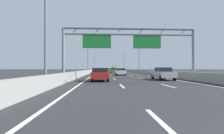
# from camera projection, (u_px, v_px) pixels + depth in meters

# --- Properties ---
(ground_plane) EXTENTS (260.00, 260.00, 0.00)m
(ground_plane) POSITION_uv_depth(u_px,v_px,m) (108.00, 71.00, 100.61)
(ground_plane) COLOR #2D2D30
(lane_dash_left_0) EXTENTS (0.16, 3.00, 0.01)m
(lane_dash_left_0) POSITION_uv_depth(u_px,v_px,m) (163.00, 125.00, 4.16)
(lane_dash_left_0) COLOR white
(lane_dash_left_0) RESTS_ON ground_plane
(lane_dash_left_1) EXTENTS (0.16, 3.00, 0.01)m
(lane_dash_left_1) POSITION_uv_depth(u_px,v_px,m) (122.00, 86.00, 13.14)
(lane_dash_left_1) COLOR white
(lane_dash_left_1) RESTS_ON ground_plane
(lane_dash_left_2) EXTENTS (0.16, 3.00, 0.01)m
(lane_dash_left_2) POSITION_uv_depth(u_px,v_px,m) (114.00, 79.00, 22.13)
(lane_dash_left_2) COLOR white
(lane_dash_left_2) RESTS_ON ground_plane
(lane_dash_left_3) EXTENTS (0.16, 3.00, 0.01)m
(lane_dash_left_3) POSITION_uv_depth(u_px,v_px,m) (111.00, 76.00, 31.12)
(lane_dash_left_3) COLOR white
(lane_dash_left_3) RESTS_ON ground_plane
(lane_dash_left_4) EXTENTS (0.16, 3.00, 0.01)m
(lane_dash_left_4) POSITION_uv_depth(u_px,v_px,m) (109.00, 74.00, 40.10)
(lane_dash_left_4) COLOR white
(lane_dash_left_4) RESTS_ON ground_plane
(lane_dash_left_5) EXTENTS (0.16, 3.00, 0.01)m
(lane_dash_left_5) POSITION_uv_depth(u_px,v_px,m) (108.00, 73.00, 49.09)
(lane_dash_left_5) COLOR white
(lane_dash_left_5) RESTS_ON ground_plane
(lane_dash_left_6) EXTENTS (0.16, 3.00, 0.01)m
(lane_dash_left_6) POSITION_uv_depth(u_px,v_px,m) (107.00, 72.00, 58.08)
(lane_dash_left_6) COLOR white
(lane_dash_left_6) RESTS_ON ground_plane
(lane_dash_left_7) EXTENTS (0.16, 3.00, 0.01)m
(lane_dash_left_7) POSITION_uv_depth(u_px,v_px,m) (107.00, 72.00, 67.06)
(lane_dash_left_7) COLOR white
(lane_dash_left_7) RESTS_ON ground_plane
(lane_dash_left_8) EXTENTS (0.16, 3.00, 0.01)m
(lane_dash_left_8) POSITION_uv_depth(u_px,v_px,m) (106.00, 71.00, 76.05)
(lane_dash_left_8) COLOR white
(lane_dash_left_8) RESTS_ON ground_plane
(lane_dash_left_9) EXTENTS (0.16, 3.00, 0.01)m
(lane_dash_left_9) POSITION_uv_depth(u_px,v_px,m) (106.00, 71.00, 85.04)
(lane_dash_left_9) COLOR white
(lane_dash_left_9) RESTS_ON ground_plane
(lane_dash_left_10) EXTENTS (0.16, 3.00, 0.01)m
(lane_dash_left_10) POSITION_uv_depth(u_px,v_px,m) (105.00, 71.00, 94.02)
(lane_dash_left_10) COLOR white
(lane_dash_left_10) RESTS_ON ground_plane
(lane_dash_left_11) EXTENTS (0.16, 3.00, 0.01)m
(lane_dash_left_11) POSITION_uv_depth(u_px,v_px,m) (105.00, 70.00, 103.01)
(lane_dash_left_11) COLOR white
(lane_dash_left_11) RESTS_ON ground_plane
(lane_dash_left_12) EXTENTS (0.16, 3.00, 0.01)m
(lane_dash_left_12) POSITION_uv_depth(u_px,v_px,m) (105.00, 70.00, 112.00)
(lane_dash_left_12) COLOR white
(lane_dash_left_12) RESTS_ON ground_plane
(lane_dash_left_13) EXTENTS (0.16, 3.00, 0.01)m
(lane_dash_left_13) POSITION_uv_depth(u_px,v_px,m) (105.00, 70.00, 120.98)
(lane_dash_left_13) COLOR white
(lane_dash_left_13) RESTS_ON ground_plane
(lane_dash_left_14) EXTENTS (0.16, 3.00, 0.01)m
(lane_dash_left_14) POSITION_uv_depth(u_px,v_px,m) (105.00, 70.00, 129.97)
(lane_dash_left_14) COLOR white
(lane_dash_left_14) RESTS_ON ground_plane
(lane_dash_left_15) EXTENTS (0.16, 3.00, 0.01)m
(lane_dash_left_15) POSITION_uv_depth(u_px,v_px,m) (105.00, 70.00, 138.95)
(lane_dash_left_15) COLOR white
(lane_dash_left_15) RESTS_ON ground_plane
(lane_dash_left_16) EXTENTS (0.16, 3.00, 0.01)m
(lane_dash_left_16) POSITION_uv_depth(u_px,v_px,m) (104.00, 70.00, 147.94)
(lane_dash_left_16) COLOR white
(lane_dash_left_16) RESTS_ON ground_plane
(lane_dash_left_17) EXTENTS (0.16, 3.00, 0.01)m
(lane_dash_left_17) POSITION_uv_depth(u_px,v_px,m) (104.00, 70.00, 156.93)
(lane_dash_left_17) COLOR white
(lane_dash_left_17) RESTS_ON ground_plane
(lane_dash_right_1) EXTENTS (0.16, 3.00, 0.01)m
(lane_dash_right_1) POSITION_uv_depth(u_px,v_px,m) (168.00, 86.00, 13.34)
(lane_dash_right_1) COLOR white
(lane_dash_right_1) RESTS_ON ground_plane
(lane_dash_right_2) EXTENTS (0.16, 3.00, 0.01)m
(lane_dash_right_2) POSITION_uv_depth(u_px,v_px,m) (142.00, 79.00, 22.32)
(lane_dash_right_2) COLOR white
(lane_dash_right_2) RESTS_ON ground_plane
(lane_dash_right_3) EXTENTS (0.16, 3.00, 0.01)m
(lane_dash_right_3) POSITION_uv_depth(u_px,v_px,m) (130.00, 76.00, 31.31)
(lane_dash_right_3) COLOR white
(lane_dash_right_3) RESTS_ON ground_plane
(lane_dash_right_4) EXTENTS (0.16, 3.00, 0.01)m
(lane_dash_right_4) POSITION_uv_depth(u_px,v_px,m) (124.00, 74.00, 40.30)
(lane_dash_right_4) COLOR white
(lane_dash_right_4) RESTS_ON ground_plane
(lane_dash_right_5) EXTENTS (0.16, 3.00, 0.01)m
(lane_dash_right_5) POSITION_uv_depth(u_px,v_px,m) (120.00, 73.00, 49.28)
(lane_dash_right_5) COLOR white
(lane_dash_right_5) RESTS_ON ground_plane
(lane_dash_right_6) EXTENTS (0.16, 3.00, 0.01)m
(lane_dash_right_6) POSITION_uv_depth(u_px,v_px,m) (118.00, 72.00, 58.27)
(lane_dash_right_6) COLOR white
(lane_dash_right_6) RESTS_ON ground_plane
(lane_dash_right_7) EXTENTS (0.16, 3.00, 0.01)m
(lane_dash_right_7) POSITION_uv_depth(u_px,v_px,m) (116.00, 72.00, 67.26)
(lane_dash_right_7) COLOR white
(lane_dash_right_7) RESTS_ON ground_plane
(lane_dash_right_8) EXTENTS (0.16, 3.00, 0.01)m
(lane_dash_right_8) POSITION_uv_depth(u_px,v_px,m) (114.00, 71.00, 76.24)
(lane_dash_right_8) COLOR white
(lane_dash_right_8) RESTS_ON ground_plane
(lane_dash_right_9) EXTENTS (0.16, 3.00, 0.01)m
(lane_dash_right_9) POSITION_uv_depth(u_px,v_px,m) (113.00, 71.00, 85.23)
(lane_dash_right_9) COLOR white
(lane_dash_right_9) RESTS_ON ground_plane
(lane_dash_right_10) EXTENTS (0.16, 3.00, 0.01)m
(lane_dash_right_10) POSITION_uv_depth(u_px,v_px,m) (112.00, 71.00, 94.22)
(lane_dash_right_10) COLOR white
(lane_dash_right_10) RESTS_ON ground_plane
(lane_dash_right_11) EXTENTS (0.16, 3.00, 0.01)m
(lane_dash_right_11) POSITION_uv_depth(u_px,v_px,m) (111.00, 70.00, 103.20)
(lane_dash_right_11) COLOR white
(lane_dash_right_11) RESTS_ON ground_plane
(lane_dash_right_12) EXTENTS (0.16, 3.00, 0.01)m
(lane_dash_right_12) POSITION_uv_depth(u_px,v_px,m) (110.00, 70.00, 112.19)
(lane_dash_right_12) COLOR white
(lane_dash_right_12) RESTS_ON ground_plane
(lane_dash_right_13) EXTENTS (0.16, 3.00, 0.01)m
(lane_dash_right_13) POSITION_uv_depth(u_px,v_px,m) (110.00, 70.00, 121.18)
(lane_dash_right_13) COLOR white
(lane_dash_right_13) RESTS_ON ground_plane
(lane_dash_right_14) EXTENTS (0.16, 3.00, 0.01)m
(lane_dash_right_14) POSITION_uv_depth(u_px,v_px,m) (109.00, 70.00, 130.16)
(lane_dash_right_14) COLOR white
(lane_dash_right_14) RESTS_ON ground_plane
(lane_dash_right_15) EXTENTS (0.16, 3.00, 0.01)m
(lane_dash_right_15) POSITION_uv_depth(u_px,v_px,m) (109.00, 70.00, 139.15)
(lane_dash_right_15) COLOR white
(lane_dash_right_15) RESTS_ON ground_plane
(lane_dash_right_16) EXTENTS (0.16, 3.00, 0.01)m
(lane_dash_right_16) POSITION_uv_depth(u_px,v_px,m) (109.00, 70.00, 148.14)
(lane_dash_right_16) COLOR white
(lane_dash_right_16) RESTS_ON ground_plane
(lane_dash_right_17) EXTENTS (0.16, 3.00, 0.01)m
(lane_dash_right_17) POSITION_uv_depth(u_px,v_px,m) (108.00, 70.00, 157.12)
(lane_dash_right_17) COLOR white
(lane_dash_right_17) RESTS_ON ground_plane
(edge_line_left) EXTENTS (0.16, 176.00, 0.01)m
(edge_line_left) POSITION_uv_depth(u_px,v_px,m) (99.00, 71.00, 88.34)
(edge_line_left) COLOR white
(edge_line_left) RESTS_ON ground_plane
(edge_line_right) EXTENTS (0.16, 176.00, 0.01)m
(edge_line_right) POSITION_uv_depth(u_px,v_px,m) (119.00, 71.00, 88.91)
(edge_line_right) COLOR white
(edge_line_right) RESTS_ON ground_plane
(barrier_left) EXTENTS (0.45, 220.00, 0.95)m
(barrier_left) POSITION_uv_depth(u_px,v_px,m) (97.00, 70.00, 110.22)
(barrier_left) COLOR #9E9E99
(barrier_left) RESTS_ON ground_plane
(barrier_right) EXTENTS (0.45, 220.00, 0.95)m
(barrier_right) POSITION_uv_depth(u_px,v_px,m) (118.00, 70.00, 110.97)
(barrier_right) COLOR #9E9E99
(barrier_right) RESTS_ON ground_plane
(sign_gantry) EXTENTS (16.27, 0.36, 6.36)m
(sign_gantry) POSITION_uv_depth(u_px,v_px,m) (128.00, 40.00, 20.72)
(sign_gantry) COLOR gray
(sign_gantry) RESTS_ON ground_plane
(streetlamp_left_near) EXTENTS (2.58, 0.28, 9.50)m
(streetlamp_left_near) POSITION_uv_depth(u_px,v_px,m) (49.00, 16.00, 13.22)
(streetlamp_left_near) COLOR slate
(streetlamp_left_near) RESTS_ON ground_plane
(streetlamp_left_mid) EXTENTS (2.58, 0.28, 9.50)m
(streetlamp_left_mid) POSITION_uv_depth(u_px,v_px,m) (89.00, 55.00, 50.86)
(streetlamp_left_mid) COLOR slate
(streetlamp_left_mid) RESTS_ON ground_plane
(streetlamp_right_mid) EXTENTS (2.58, 0.28, 9.50)m
(streetlamp_right_mid) POSITION_uv_depth(u_px,v_px,m) (138.00, 55.00, 51.67)
(streetlamp_right_mid) COLOR slate
(streetlamp_right_mid) RESTS_ON ground_plane
(streetlamp_left_far) EXTENTS (2.58, 0.28, 9.50)m
(streetlamp_left_far) POSITION_uv_depth(u_px,v_px,m) (95.00, 60.00, 88.51)
(streetlamp_left_far) COLOR slate
(streetlamp_left_far) RESTS_ON ground_plane
(streetlamp_right_far) EXTENTS (2.58, 0.28, 9.50)m
(streetlamp_right_far) POSITION_uv_depth(u_px,v_px,m) (123.00, 61.00, 89.32)
(streetlamp_right_far) COLOR slate
(streetlamp_right_far) RESTS_ON ground_plane
(orange_car) EXTENTS (1.86, 4.50, 1.50)m
(orange_car) POSITION_uv_depth(u_px,v_px,m) (108.00, 69.00, 97.77)
(orange_car) COLOR orange
(orange_car) RESTS_ON ground_plane
(white_car) EXTENTS (1.81, 4.64, 1.37)m
(white_car) POSITION_uv_depth(u_px,v_px,m) (120.00, 72.00, 33.26)
(white_car) COLOR silver
(white_car) RESTS_ON ground_plane
(silver_car) EXTENTS (1.72, 4.16, 1.47)m
(silver_car) POSITION_uv_depth(u_px,v_px,m) (163.00, 74.00, 20.19)
(silver_car) COLOR #A8ADB2
(silver_car) RESTS_ON ground_plane
(red_car) EXTENTS (1.79, 4.20, 1.41)m
(red_car) POSITION_uv_depth(u_px,v_px,m) (100.00, 74.00, 18.42)
(red_car) COLOR red
(red_car) RESTS_ON ground_plane
(yellow_car) EXTENTS (1.73, 4.14, 1.50)m
(yellow_car) POSITION_uv_depth(u_px,v_px,m) (108.00, 69.00, 111.14)
(yellow_car) COLOR yellow
(yellow_car) RESTS_ON ground_plane
(black_car) EXTENTS (1.82, 4.69, 1.49)m
(black_car) POSITION_uv_depth(u_px,v_px,m) (102.00, 70.00, 65.33)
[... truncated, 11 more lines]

